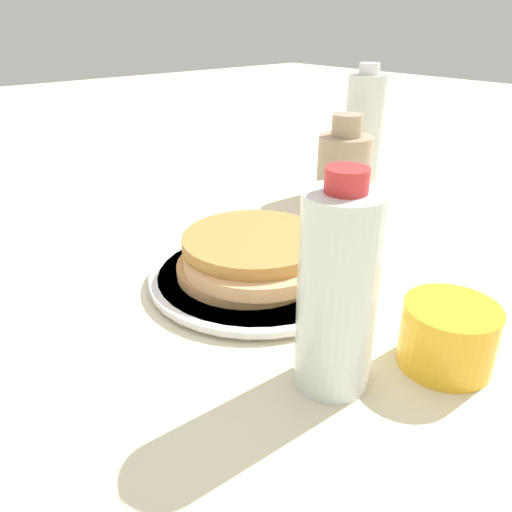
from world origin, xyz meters
TOP-DOWN VIEW (x-y plane):
  - ground_plane at (0.00, 0.00)m, footprint 4.00×4.00m
  - plate at (-0.03, -0.01)m, footprint 0.25×0.25m
  - pancake_stack at (-0.03, -0.00)m, footprint 0.17×0.18m
  - juice_glass at (-0.00, -0.23)m, footprint 0.08×0.08m
  - cream_jug at (0.23, 0.09)m, footprint 0.08×0.08m
  - water_bottle_near at (0.34, 0.14)m, footprint 0.07×0.07m
  - water_bottle_mid at (-0.09, -0.18)m, footprint 0.06×0.06m

SIDE VIEW (x-z plane):
  - ground_plane at x=0.00m, z-range 0.00..0.00m
  - plate at x=-0.03m, z-range 0.00..0.01m
  - juice_glass at x=0.00m, z-range 0.00..0.06m
  - pancake_stack at x=-0.03m, z-range 0.01..0.06m
  - cream_jug at x=0.23m, z-range -0.01..0.14m
  - water_bottle_mid at x=-0.09m, z-range -0.01..0.18m
  - water_bottle_near at x=0.34m, z-range -0.01..0.20m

